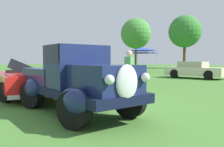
{
  "coord_description": "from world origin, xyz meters",
  "views": [
    {
      "loc": [
        4.0,
        -4.85,
        1.35
      ],
      "look_at": [
        -0.12,
        1.38,
        0.9
      ],
      "focal_mm": 36.98,
      "sensor_mm": 36.0,
      "label": 1
    }
  ],
  "objects_px": {
    "spectator_between_cars": "(59,68)",
    "canopy_tent_left_field": "(142,50)",
    "show_car_orange": "(84,67)",
    "spectator_by_row": "(129,71)",
    "feature_pickup_truck": "(76,79)",
    "show_car_cream": "(195,70)",
    "neighbor_convertible": "(25,80)"
  },
  "relations": [
    {
      "from": "spectator_between_cars",
      "to": "spectator_by_row",
      "type": "bearing_deg",
      "value": -14.37
    },
    {
      "from": "neighbor_convertible",
      "to": "show_car_orange",
      "type": "height_order",
      "value": "neighbor_convertible"
    },
    {
      "from": "neighbor_convertible",
      "to": "spectator_between_cars",
      "type": "height_order",
      "value": "spectator_between_cars"
    },
    {
      "from": "spectator_between_cars",
      "to": "canopy_tent_left_field",
      "type": "bearing_deg",
      "value": 97.75
    },
    {
      "from": "spectator_between_cars",
      "to": "spectator_by_row",
      "type": "distance_m",
      "value": 5.25
    },
    {
      "from": "feature_pickup_truck",
      "to": "spectator_by_row",
      "type": "relative_size",
      "value": 2.58
    },
    {
      "from": "feature_pickup_truck",
      "to": "neighbor_convertible",
      "type": "bearing_deg",
      "value": 163.35
    },
    {
      "from": "show_car_orange",
      "to": "show_car_cream",
      "type": "height_order",
      "value": "same"
    },
    {
      "from": "neighbor_convertible",
      "to": "canopy_tent_left_field",
      "type": "height_order",
      "value": "canopy_tent_left_field"
    },
    {
      "from": "spectator_by_row",
      "to": "spectator_between_cars",
      "type": "bearing_deg",
      "value": 165.63
    },
    {
      "from": "neighbor_convertible",
      "to": "show_car_orange",
      "type": "relative_size",
      "value": 1.05
    },
    {
      "from": "spectator_between_cars",
      "to": "canopy_tent_left_field",
      "type": "distance_m",
      "value": 14.34
    },
    {
      "from": "show_car_cream",
      "to": "feature_pickup_truck",
      "type": "bearing_deg",
      "value": -89.0
    },
    {
      "from": "feature_pickup_truck",
      "to": "canopy_tent_left_field",
      "type": "relative_size",
      "value": 1.61
    },
    {
      "from": "spectator_between_cars",
      "to": "spectator_by_row",
      "type": "height_order",
      "value": "same"
    },
    {
      "from": "neighbor_convertible",
      "to": "spectator_between_cars",
      "type": "bearing_deg",
      "value": 117.23
    },
    {
      "from": "canopy_tent_left_field",
      "to": "show_car_cream",
      "type": "bearing_deg",
      "value": -39.2
    },
    {
      "from": "show_car_orange",
      "to": "spectator_by_row",
      "type": "distance_m",
      "value": 15.52
    },
    {
      "from": "feature_pickup_truck",
      "to": "spectator_between_cars",
      "type": "height_order",
      "value": "feature_pickup_truck"
    },
    {
      "from": "feature_pickup_truck",
      "to": "spectator_by_row",
      "type": "bearing_deg",
      "value": 94.2
    },
    {
      "from": "feature_pickup_truck",
      "to": "canopy_tent_left_field",
      "type": "bearing_deg",
      "value": 111.24
    },
    {
      "from": "show_car_cream",
      "to": "spectator_between_cars",
      "type": "bearing_deg",
      "value": -121.25
    },
    {
      "from": "feature_pickup_truck",
      "to": "spectator_by_row",
      "type": "xyz_separation_m",
      "value": [
        -0.24,
        3.21,
        0.05
      ]
    },
    {
      "from": "feature_pickup_truck",
      "to": "neighbor_convertible",
      "type": "height_order",
      "value": "feature_pickup_truck"
    },
    {
      "from": "show_car_orange",
      "to": "spectator_between_cars",
      "type": "relative_size",
      "value": 2.74
    },
    {
      "from": "show_car_orange",
      "to": "canopy_tent_left_field",
      "type": "bearing_deg",
      "value": 48.2
    },
    {
      "from": "neighbor_convertible",
      "to": "show_car_orange",
      "type": "bearing_deg",
      "value": 122.01
    },
    {
      "from": "feature_pickup_truck",
      "to": "show_car_cream",
      "type": "relative_size",
      "value": 1.01
    },
    {
      "from": "show_car_orange",
      "to": "spectator_between_cars",
      "type": "bearing_deg",
      "value": -56.33
    },
    {
      "from": "show_car_cream",
      "to": "canopy_tent_left_field",
      "type": "distance_m",
      "value": 9.24
    },
    {
      "from": "spectator_by_row",
      "to": "show_car_cream",
      "type": "bearing_deg",
      "value": 89.94
    },
    {
      "from": "show_car_cream",
      "to": "spectator_between_cars",
      "type": "xyz_separation_m",
      "value": [
        -5.1,
        -8.4,
        0.31
      ]
    }
  ]
}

